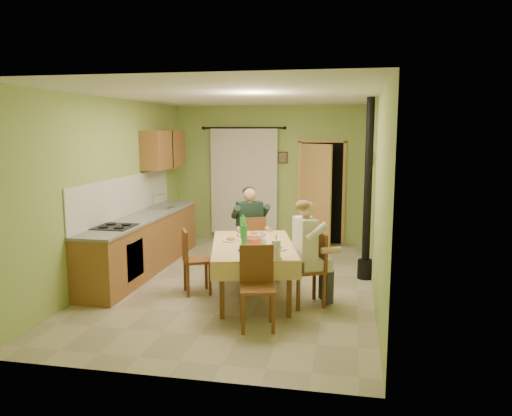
% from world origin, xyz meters
% --- Properties ---
extents(floor, '(4.00, 6.00, 0.01)m').
position_xyz_m(floor, '(0.00, 0.00, 0.00)').
color(floor, tan).
rests_on(floor, ground).
extents(room_shell, '(4.04, 6.04, 2.82)m').
position_xyz_m(room_shell, '(0.00, 0.00, 1.82)').
color(room_shell, '#99B45C').
rests_on(room_shell, ground).
extents(kitchen_run, '(0.64, 3.64, 1.56)m').
position_xyz_m(kitchen_run, '(-1.71, 0.40, 0.48)').
color(kitchen_run, brown).
rests_on(kitchen_run, ground).
extents(upper_cabinets, '(0.35, 1.40, 0.70)m').
position_xyz_m(upper_cabinets, '(-1.82, 1.70, 1.95)').
color(upper_cabinets, brown).
rests_on(upper_cabinets, room_shell).
extents(curtain, '(1.70, 0.07, 2.22)m').
position_xyz_m(curtain, '(-0.55, 2.90, 1.26)').
color(curtain, black).
rests_on(curtain, ground).
extents(doorway, '(0.96, 0.58, 2.15)m').
position_xyz_m(doorway, '(1.00, 2.84, 1.05)').
color(doorway, black).
rests_on(doorway, ground).
extents(dining_table, '(1.51, 2.05, 0.76)m').
position_xyz_m(dining_table, '(0.34, -0.60, 0.38)').
color(dining_table, '#DEB779').
rests_on(dining_table, ground).
extents(tableware, '(0.97, 1.50, 0.33)m').
position_xyz_m(tableware, '(0.38, -0.70, 0.83)').
color(tableware, white).
rests_on(tableware, dining_table).
extents(chair_far, '(0.54, 0.54, 0.96)m').
position_xyz_m(chair_far, '(0.09, 0.45, 0.29)').
color(chair_far, brown).
rests_on(chair_far, ground).
extents(chair_near, '(0.49, 0.49, 0.96)m').
position_xyz_m(chair_near, '(0.61, -1.66, 0.29)').
color(chair_near, brown).
rests_on(chair_near, ground).
extents(chair_right, '(0.56, 0.56, 0.98)m').
position_xyz_m(chair_right, '(1.12, -0.77, 0.29)').
color(chair_right, brown).
rests_on(chair_right, ground).
extents(chair_left, '(0.50, 0.50, 0.92)m').
position_xyz_m(chair_left, '(-0.49, -0.58, 0.29)').
color(chair_left, brown).
rests_on(chair_left, ground).
extents(man_far, '(0.65, 0.61, 1.39)m').
position_xyz_m(man_far, '(0.08, 0.47, 0.88)').
color(man_far, '#192D23').
rests_on(man_far, chair_far).
extents(man_right, '(0.61, 0.65, 1.39)m').
position_xyz_m(man_right, '(1.11, -0.77, 0.88)').
color(man_right, silver).
rests_on(man_right, chair_right).
extents(stove_flue, '(0.24, 0.24, 2.80)m').
position_xyz_m(stove_flue, '(1.90, 0.60, 1.02)').
color(stove_flue, black).
rests_on(stove_flue, ground).
extents(picture_back, '(0.19, 0.03, 0.23)m').
position_xyz_m(picture_back, '(0.25, 2.97, 1.75)').
color(picture_back, black).
rests_on(picture_back, room_shell).
extents(picture_right, '(0.03, 0.31, 0.21)m').
position_xyz_m(picture_right, '(1.97, 1.20, 1.85)').
color(picture_right, brown).
rests_on(picture_right, room_shell).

